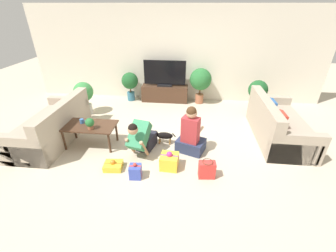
{
  "coord_description": "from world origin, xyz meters",
  "views": [
    {
      "loc": [
        0.5,
        -3.91,
        2.59
      ],
      "look_at": [
        0.08,
        -0.03,
        0.45
      ],
      "focal_mm": 24.0,
      "sensor_mm": 36.0,
      "label": 1
    }
  ],
  "objects_px": {
    "coffee_table": "(89,127)",
    "potted_plant_corner_left": "(84,95)",
    "sofa_right": "(277,125)",
    "potted_plant_back_left": "(130,82)",
    "sofa_left": "(52,127)",
    "tv": "(165,75)",
    "potted_plant_corner_right": "(258,91)",
    "gift_box_b": "(113,166)",
    "dog": "(163,135)",
    "person_sitting": "(191,135)",
    "person_kneeling": "(142,138)",
    "gift_bag_a": "(207,170)",
    "tabletop_plant": "(90,123)",
    "potted_plant_back_right": "(201,80)",
    "gift_box_c": "(169,161)",
    "gift_box_a": "(135,171)",
    "mug": "(82,121)",
    "tv_console": "(165,93)"
  },
  "relations": [
    {
      "from": "sofa_right",
      "to": "tabletop_plant",
      "type": "bearing_deg",
      "value": 102.89
    },
    {
      "from": "tv_console",
      "to": "potted_plant_corner_left",
      "type": "height_order",
      "value": "potted_plant_corner_left"
    },
    {
      "from": "tv",
      "to": "tv_console",
      "type": "bearing_deg",
      "value": 90.0
    },
    {
      "from": "potted_plant_back_left",
      "to": "tabletop_plant",
      "type": "height_order",
      "value": "potted_plant_back_left"
    },
    {
      "from": "gift_box_c",
      "to": "coffee_table",
      "type": "bearing_deg",
      "value": 161.58
    },
    {
      "from": "gift_box_c",
      "to": "gift_bag_a",
      "type": "distance_m",
      "value": 0.68
    },
    {
      "from": "sofa_left",
      "to": "gift_bag_a",
      "type": "xyz_separation_m",
      "value": [
        3.2,
        -0.86,
        -0.15
      ]
    },
    {
      "from": "sofa_left",
      "to": "tv_console",
      "type": "bearing_deg",
      "value": 139.07
    },
    {
      "from": "sofa_right",
      "to": "potted_plant_back_left",
      "type": "bearing_deg",
      "value": 64.11
    },
    {
      "from": "potted_plant_back_left",
      "to": "gift_box_c",
      "type": "xyz_separation_m",
      "value": [
        1.48,
        -3.05,
        -0.42
      ]
    },
    {
      "from": "sofa_left",
      "to": "potted_plant_back_left",
      "type": "relative_size",
      "value": 2.3
    },
    {
      "from": "potted_plant_corner_right",
      "to": "gift_box_b",
      "type": "xyz_separation_m",
      "value": [
        -3.03,
        -2.73,
        -0.51
      ]
    },
    {
      "from": "person_kneeling",
      "to": "gift_bag_a",
      "type": "height_order",
      "value": "person_kneeling"
    },
    {
      "from": "sofa_left",
      "to": "potted_plant_corner_right",
      "type": "xyz_separation_m",
      "value": [
        4.6,
        1.91,
        0.27
      ]
    },
    {
      "from": "potted_plant_back_right",
      "to": "sofa_right",
      "type": "bearing_deg",
      "value": -47.69
    },
    {
      "from": "gift_box_a",
      "to": "gift_bag_a",
      "type": "height_order",
      "value": "gift_bag_a"
    },
    {
      "from": "tv",
      "to": "gift_bag_a",
      "type": "bearing_deg",
      "value": -71.45
    },
    {
      "from": "potted_plant_back_left",
      "to": "gift_bag_a",
      "type": "height_order",
      "value": "potted_plant_back_left"
    },
    {
      "from": "tabletop_plant",
      "to": "dog",
      "type": "bearing_deg",
      "value": 15.21
    },
    {
      "from": "tv",
      "to": "gift_bag_a",
      "type": "distance_m",
      "value": 3.53
    },
    {
      "from": "sofa_left",
      "to": "dog",
      "type": "xyz_separation_m",
      "value": [
        2.33,
        0.1,
        -0.12
      ]
    },
    {
      "from": "potted_plant_back_right",
      "to": "mug",
      "type": "distance_m",
      "value": 3.42
    },
    {
      "from": "dog",
      "to": "potted_plant_back_left",
      "type": "bearing_deg",
      "value": -148.08
    },
    {
      "from": "gift_box_b",
      "to": "sofa_left",
      "type": "bearing_deg",
      "value": 152.39
    },
    {
      "from": "person_sitting",
      "to": "person_kneeling",
      "type": "bearing_deg",
      "value": 30.02
    },
    {
      "from": "person_kneeling",
      "to": "gift_box_a",
      "type": "relative_size",
      "value": 2.88
    },
    {
      "from": "person_sitting",
      "to": "gift_box_a",
      "type": "bearing_deg",
      "value": 64.89
    },
    {
      "from": "sofa_left",
      "to": "mug",
      "type": "distance_m",
      "value": 0.76
    },
    {
      "from": "tv",
      "to": "potted_plant_corner_left",
      "type": "bearing_deg",
      "value": -150.57
    },
    {
      "from": "person_sitting",
      "to": "gift_box_c",
      "type": "bearing_deg",
      "value": 77.66
    },
    {
      "from": "coffee_table",
      "to": "potted_plant_corner_left",
      "type": "height_order",
      "value": "potted_plant_corner_left"
    },
    {
      "from": "sofa_left",
      "to": "tv",
      "type": "xyz_separation_m",
      "value": [
        2.1,
        2.42,
        0.49
      ]
    },
    {
      "from": "gift_box_c",
      "to": "potted_plant_back_left",
      "type": "bearing_deg",
      "value": 115.81
    },
    {
      "from": "coffee_table",
      "to": "gift_box_c",
      "type": "bearing_deg",
      "value": -18.42
    },
    {
      "from": "potted_plant_corner_left",
      "to": "mug",
      "type": "height_order",
      "value": "potted_plant_corner_left"
    },
    {
      "from": "sofa_left",
      "to": "potted_plant_back_right",
      "type": "bearing_deg",
      "value": 127.23
    },
    {
      "from": "sofa_right",
      "to": "person_kneeling",
      "type": "bearing_deg",
      "value": 107.55
    },
    {
      "from": "person_kneeling",
      "to": "gift_box_c",
      "type": "distance_m",
      "value": 0.73
    },
    {
      "from": "potted_plant_corner_left",
      "to": "person_sitting",
      "type": "distance_m",
      "value": 3.13
    },
    {
      "from": "potted_plant_corner_left",
      "to": "person_kneeling",
      "type": "height_order",
      "value": "potted_plant_corner_left"
    },
    {
      "from": "potted_plant_back_right",
      "to": "gift_box_b",
      "type": "height_order",
      "value": "potted_plant_back_right"
    },
    {
      "from": "coffee_table",
      "to": "potted_plant_back_left",
      "type": "height_order",
      "value": "potted_plant_back_left"
    },
    {
      "from": "sofa_left",
      "to": "potted_plant_back_left",
      "type": "xyz_separation_m",
      "value": [
        1.08,
        2.37,
        0.25
      ]
    },
    {
      "from": "potted_plant_corner_right",
      "to": "potted_plant_back_right",
      "type": "relative_size",
      "value": 0.85
    },
    {
      "from": "potted_plant_corner_left",
      "to": "gift_box_c",
      "type": "bearing_deg",
      "value": -39.61
    },
    {
      "from": "dog",
      "to": "tabletop_plant",
      "type": "distance_m",
      "value": 1.45
    },
    {
      "from": "tabletop_plant",
      "to": "person_sitting",
      "type": "bearing_deg",
      "value": 4.21
    },
    {
      "from": "gift_box_a",
      "to": "mug",
      "type": "distance_m",
      "value": 1.65
    },
    {
      "from": "potted_plant_corner_right",
      "to": "potted_plant_back_left",
      "type": "xyz_separation_m",
      "value": [
        -3.52,
        0.46,
        -0.02
      ]
    },
    {
      "from": "potted_plant_corner_right",
      "to": "coffee_table",
      "type": "bearing_deg",
      "value": -151.21
    }
  ]
}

